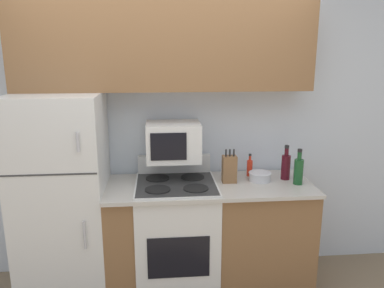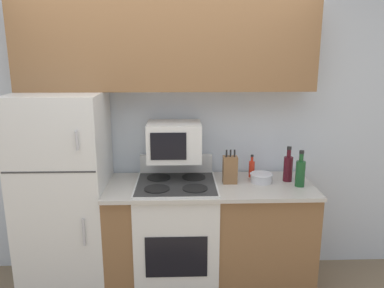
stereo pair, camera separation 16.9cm
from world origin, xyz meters
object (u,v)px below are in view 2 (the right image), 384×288
object	(u,v)px
knife_block	(230,170)
bottle_wine_green	(300,172)
bottle_hot_sauce	(252,168)
bottle_wine_red	(288,168)
refrigerator	(65,195)
stove	(177,234)
bowl	(261,177)
microwave	(174,141)

from	to	relation	value
knife_block	bottle_wine_green	world-z (taller)	bottle_wine_green
bottle_wine_green	bottle_hot_sauce	bearing A→B (deg)	144.80
bottle_hot_sauce	bottle_wine_red	size ratio (longest dim) A/B	0.67
refrigerator	stove	size ratio (longest dim) A/B	1.53
knife_block	stove	bearing A→B (deg)	-176.15
refrigerator	bottle_hot_sauce	world-z (taller)	refrigerator
stove	bowl	world-z (taller)	stove
stove	bottle_wine_green	xyz separation A→B (m)	(1.01, -0.07, 0.56)
stove	refrigerator	bearing A→B (deg)	178.96
microwave	bottle_wine_red	world-z (taller)	microwave
microwave	bowl	world-z (taller)	microwave
stove	bottle_wine_green	size ratio (longest dim) A/B	3.69
stove	bottle_wine_red	xyz separation A→B (m)	(0.95, 0.06, 0.56)
microwave	bottle_wine_red	size ratio (longest dim) A/B	1.49
bowl	bottle_hot_sauce	bearing A→B (deg)	112.17
bottle_wine_green	bottle_wine_red	bearing A→B (deg)	115.62
bottle_wine_red	bottle_wine_green	world-z (taller)	same
stove	bowl	bearing A→B (deg)	3.16
bowl	bottle_wine_red	bearing A→B (deg)	6.16
stove	microwave	size ratio (longest dim) A/B	2.48
microwave	bottle_wine_green	size ratio (longest dim) A/B	1.49
bowl	bottle_wine_green	xyz separation A→B (m)	(0.29, -0.11, 0.08)
microwave	knife_block	distance (m)	0.52
knife_block	bowl	world-z (taller)	knife_block
bottle_hot_sauce	microwave	bearing A→B (deg)	-175.83
knife_block	bottle_wine_red	xyz separation A→B (m)	(0.50, 0.03, 0.00)
knife_block	bottle_hot_sauce	world-z (taller)	knife_block
knife_block	bowl	distance (m)	0.28
knife_block	bottle_wine_green	distance (m)	0.57
microwave	bottle_hot_sauce	world-z (taller)	microwave
refrigerator	bottle_hot_sauce	distance (m)	1.60
stove	bottle_wine_red	distance (m)	1.10
bottle_hot_sauce	bottle_wine_green	size ratio (longest dim) A/B	0.67
bottle_wine_red	bottle_wine_green	xyz separation A→B (m)	(0.06, -0.13, 0.00)
stove	bowl	size ratio (longest dim) A/B	5.76
stove	bottle_wine_red	world-z (taller)	bottle_wine_red
stove	bottle_wine_green	distance (m)	1.16
bottle_hot_sauce	bottle_wine_red	distance (m)	0.31
stove	bowl	distance (m)	0.87
stove	knife_block	distance (m)	0.72
bowl	bottle_wine_red	distance (m)	0.24
refrigerator	bottle_hot_sauce	xyz separation A→B (m)	(1.58, 0.16, 0.17)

